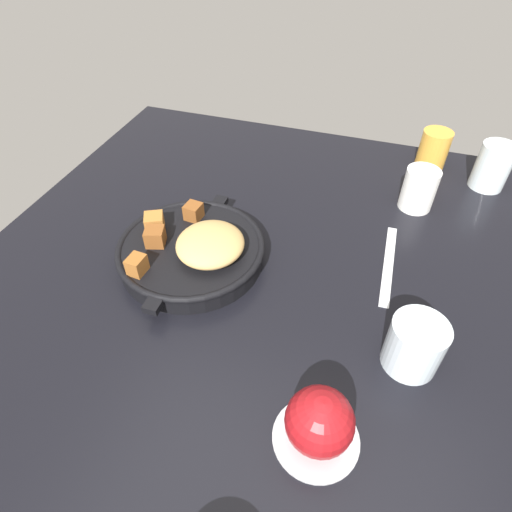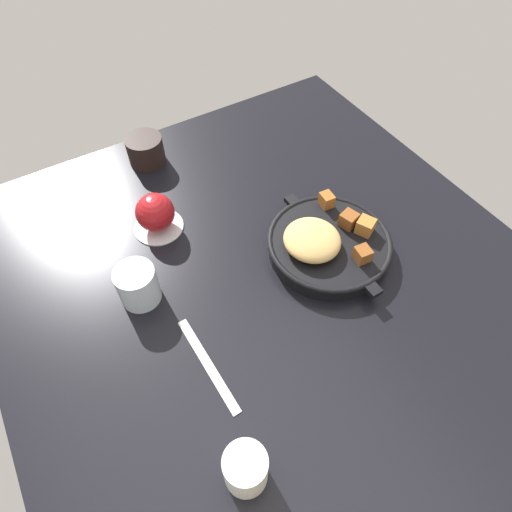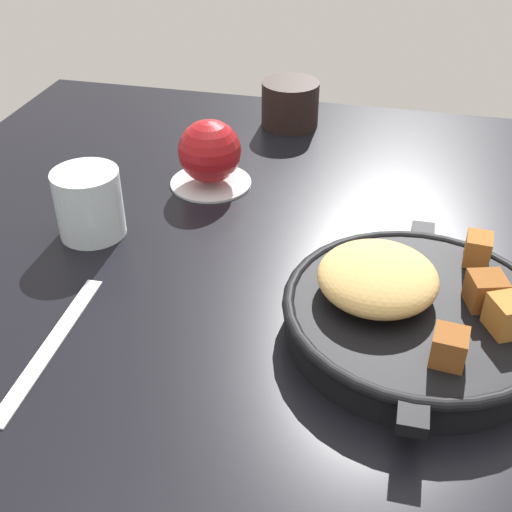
{
  "view_description": "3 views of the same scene",
  "coord_description": "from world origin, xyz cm",
  "px_view_note": "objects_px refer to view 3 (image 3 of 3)",
  "views": [
    {
      "loc": [
        45.89,
        13.35,
        51.78
      ],
      "look_at": [
        -2.77,
        -2.54,
        3.0
      ],
      "focal_mm": 30.05,
      "sensor_mm": 36.0,
      "label": 1
    },
    {
      "loc": [
        -42.19,
        28.09,
        71.75
      ],
      "look_at": [
        1.28,
        1.82,
        5.74
      ],
      "focal_mm": 31.2,
      "sensor_mm": 36.0,
      "label": 2
    },
    {
      "loc": [
        -50.78,
        -10.03,
        41.53
      ],
      "look_at": [
        -0.91,
        1.74,
        6.09
      ],
      "focal_mm": 46.54,
      "sensor_mm": 36.0,
      "label": 3
    }
  ],
  "objects_px": {
    "red_apple": "(210,151)",
    "coffee_mug_dark": "(290,104)",
    "butter_knife": "(51,344)",
    "cast_iron_skillet": "(414,310)",
    "water_glass_short": "(89,203)"
  },
  "relations": [
    {
      "from": "red_apple",
      "to": "coffee_mug_dark",
      "type": "distance_m",
      "value": 0.22
    },
    {
      "from": "red_apple",
      "to": "butter_knife",
      "type": "xyz_separation_m",
      "value": [
        -0.33,
        0.05,
        -0.04
      ]
    },
    {
      "from": "butter_knife",
      "to": "cast_iron_skillet",
      "type": "bearing_deg",
      "value": -74.73
    },
    {
      "from": "cast_iron_skillet",
      "to": "water_glass_short",
      "type": "height_order",
      "value": "water_glass_short"
    },
    {
      "from": "coffee_mug_dark",
      "to": "water_glass_short",
      "type": "bearing_deg",
      "value": 155.53
    },
    {
      "from": "red_apple",
      "to": "butter_knife",
      "type": "height_order",
      "value": "red_apple"
    },
    {
      "from": "coffee_mug_dark",
      "to": "butter_knife",
      "type": "bearing_deg",
      "value": 167.73
    },
    {
      "from": "cast_iron_skillet",
      "to": "coffee_mug_dark",
      "type": "distance_m",
      "value": 0.49
    },
    {
      "from": "butter_knife",
      "to": "water_glass_short",
      "type": "xyz_separation_m",
      "value": [
        0.19,
        0.04,
        0.04
      ]
    },
    {
      "from": "red_apple",
      "to": "water_glass_short",
      "type": "height_order",
      "value": "red_apple"
    },
    {
      "from": "coffee_mug_dark",
      "to": "water_glass_short",
      "type": "height_order",
      "value": "water_glass_short"
    },
    {
      "from": "butter_knife",
      "to": "water_glass_short",
      "type": "distance_m",
      "value": 0.2
    },
    {
      "from": "cast_iron_skillet",
      "to": "red_apple",
      "type": "xyz_separation_m",
      "value": [
        0.24,
        0.27,
        0.02
      ]
    },
    {
      "from": "coffee_mug_dark",
      "to": "red_apple",
      "type": "bearing_deg",
      "value": 163.15
    },
    {
      "from": "cast_iron_skillet",
      "to": "butter_knife",
      "type": "distance_m",
      "value": 0.34
    }
  ]
}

